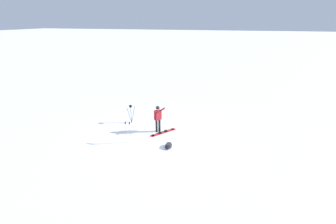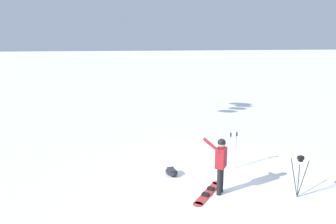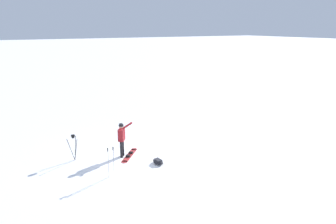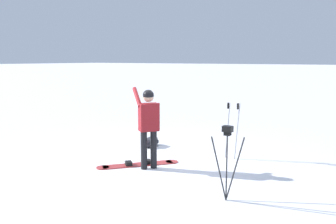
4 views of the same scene
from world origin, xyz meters
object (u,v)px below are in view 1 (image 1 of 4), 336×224
snowboard (163,132)px  camera_tripod (131,110)px  gear_bag_large (169,145)px  ski_poles (128,129)px  snowboarder (158,116)px

snowboard → camera_tripod: (0.79, 2.50, 0.90)m
gear_bag_large → snowboard: bearing=26.8°
snowboard → camera_tripod: 2.77m
snowboard → ski_poles: size_ratio=1.12×
snowboarder → ski_poles: (-1.78, 1.19, -0.19)m
snowboard → gear_bag_large: bearing=-153.2°
snowboarder → gear_bag_large: (-1.62, -1.14, -0.94)m
gear_bag_large → camera_tripod: 4.13m
gear_bag_large → camera_tripod: size_ratio=0.52×
snowboard → camera_tripod: bearing=72.6°
snowboard → snowboarder: bearing=80.0°
gear_bag_large → camera_tripod: bearing=54.5°
snowboard → gear_bag_large: size_ratio=2.22×
camera_tripod → ski_poles: (-2.51, -0.97, -0.05)m
snowboard → ski_poles: 2.45m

